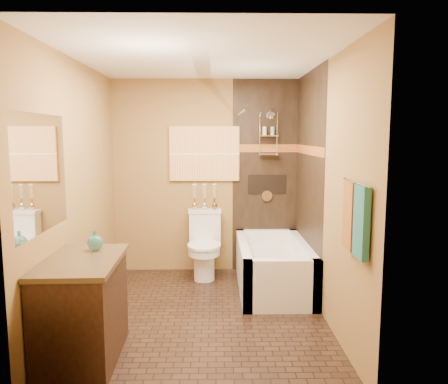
{
  "coord_description": "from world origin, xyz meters",
  "views": [
    {
      "loc": [
        0.14,
        -4.18,
        1.79
      ],
      "look_at": [
        0.22,
        0.4,
        1.19
      ],
      "focal_mm": 35.0,
      "sensor_mm": 36.0,
      "label": 1
    }
  ],
  "objects_px": {
    "bathtub": "(273,270)",
    "toilet": "(204,244)",
    "sunset_painting": "(204,154)",
    "vanity": "(83,309)"
  },
  "relations": [
    {
      "from": "bathtub",
      "to": "toilet",
      "type": "relative_size",
      "value": 1.8
    },
    {
      "from": "bathtub",
      "to": "vanity",
      "type": "height_order",
      "value": "vanity"
    },
    {
      "from": "toilet",
      "to": "bathtub",
      "type": "bearing_deg",
      "value": -32.64
    },
    {
      "from": "sunset_painting",
      "to": "bathtub",
      "type": "bearing_deg",
      "value": -41.62
    },
    {
      "from": "bathtub",
      "to": "vanity",
      "type": "xyz_separation_m",
      "value": [
        -1.72,
        -1.6,
        0.2
      ]
    },
    {
      "from": "vanity",
      "to": "bathtub",
      "type": "bearing_deg",
      "value": 41.54
    },
    {
      "from": "bathtub",
      "to": "toilet",
      "type": "xyz_separation_m",
      "value": [
        -0.82,
        0.45,
        0.2
      ]
    },
    {
      "from": "toilet",
      "to": "sunset_painting",
      "type": "bearing_deg",
      "value": 86.35
    },
    {
      "from": "sunset_painting",
      "to": "toilet",
      "type": "bearing_deg",
      "value": -90.0
    },
    {
      "from": "bathtub",
      "to": "toilet",
      "type": "bearing_deg",
      "value": 151.01
    }
  ]
}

